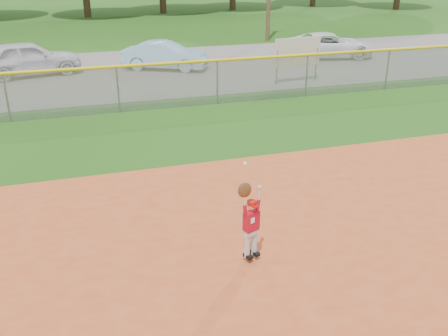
{
  "coord_description": "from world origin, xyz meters",
  "views": [
    {
      "loc": [
        -1.42,
        -5.99,
        4.81
      ],
      "look_at": [
        1.13,
        2.18,
        1.1
      ],
      "focal_mm": 40.0,
      "sensor_mm": 36.0,
      "label": 1
    }
  ],
  "objects_px": {
    "sponsor_sign": "(297,53)",
    "ballplayer": "(250,220)",
    "car_white_b": "(329,45)",
    "car_white_a": "(28,58)",
    "car_blue": "(165,55)"
  },
  "relations": [
    {
      "from": "sponsor_sign",
      "to": "ballplayer",
      "type": "bearing_deg",
      "value": -118.34
    },
    {
      "from": "car_white_b",
      "to": "ballplayer",
      "type": "relative_size",
      "value": 2.45
    },
    {
      "from": "ballplayer",
      "to": "car_white_a",
      "type": "bearing_deg",
      "value": 104.63
    },
    {
      "from": "car_blue",
      "to": "sponsor_sign",
      "type": "bearing_deg",
      "value": -103.7
    },
    {
      "from": "car_white_b",
      "to": "ballplayer",
      "type": "bearing_deg",
      "value": 159.94
    },
    {
      "from": "sponsor_sign",
      "to": "ballplayer",
      "type": "xyz_separation_m",
      "value": [
        -6.1,
        -11.31,
        -0.37
      ]
    },
    {
      "from": "car_blue",
      "to": "car_white_b",
      "type": "distance_m",
      "value": 8.22
    },
    {
      "from": "car_white_b",
      "to": "sponsor_sign",
      "type": "bearing_deg",
      "value": 150.69
    },
    {
      "from": "ballplayer",
      "to": "car_blue",
      "type": "bearing_deg",
      "value": 84.08
    },
    {
      "from": "car_white_a",
      "to": "car_blue",
      "type": "relative_size",
      "value": 1.14
    },
    {
      "from": "car_blue",
      "to": "ballplayer",
      "type": "distance_m",
      "value": 15.3
    },
    {
      "from": "sponsor_sign",
      "to": "ballplayer",
      "type": "height_order",
      "value": "ballplayer"
    },
    {
      "from": "sponsor_sign",
      "to": "ballplayer",
      "type": "distance_m",
      "value": 12.85
    },
    {
      "from": "ballplayer",
      "to": "sponsor_sign",
      "type": "bearing_deg",
      "value": 61.66
    },
    {
      "from": "car_white_a",
      "to": "sponsor_sign",
      "type": "distance_m",
      "value": 11.13
    }
  ]
}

